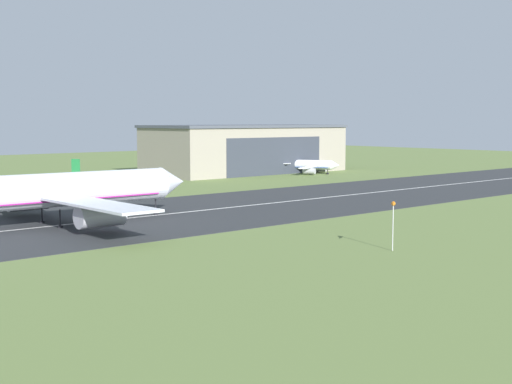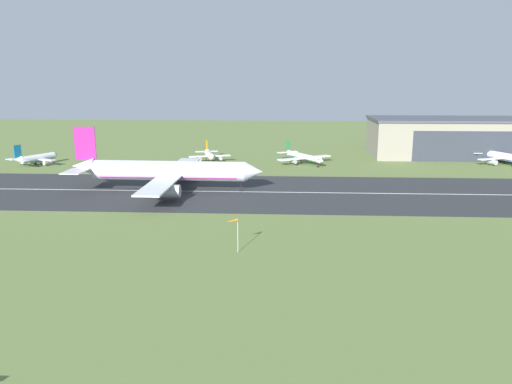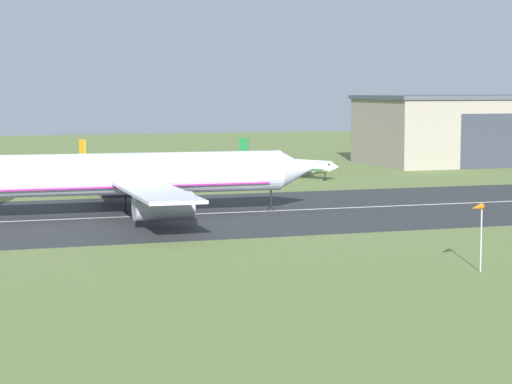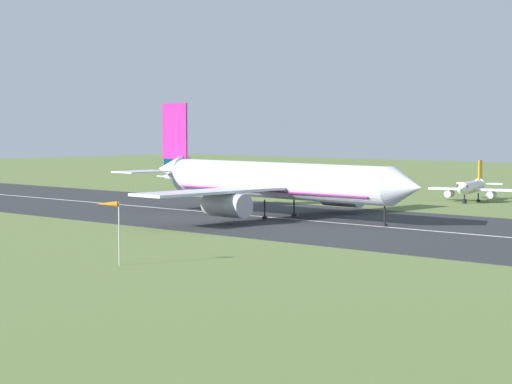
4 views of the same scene
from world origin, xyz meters
TOP-DOWN VIEW (x-y plane):
  - runway_strip at (0.00, 129.53)m, footprint 385.77×48.53m
  - runway_centreline at (0.00, 129.53)m, footprint 347.20×0.70m
  - airplane_landing at (-19.63, 130.31)m, footprint 57.34×57.37m
  - airplane_parked_centre at (-14.87, 182.14)m, footprint 16.37×18.04m
  - airplane_parked_far_east at (-80.04, 171.62)m, footprint 17.80×20.59m
  - windsock_pole at (4.91, 76.87)m, footprint 2.25×1.90m

SIDE VIEW (x-z plane):
  - runway_strip at x=0.00m, z-range 0.00..0.06m
  - runway_centreline at x=0.00m, z-range 0.06..0.07m
  - airplane_parked_far_east at x=-80.04m, z-range -1.68..6.98m
  - airplane_parked_centre at x=-14.87m, z-range -1.19..6.73m
  - airplane_landing at x=-19.63m, z-range -3.60..15.25m
  - windsock_pole at x=4.91m, z-range 2.68..9.50m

